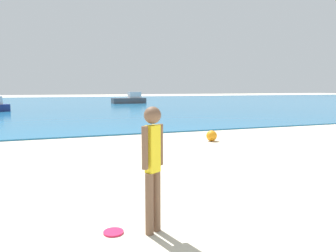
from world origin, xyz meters
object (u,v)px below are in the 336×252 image
Objects in this scene: boat_far at (130,99)px; frisbee at (113,232)px; beach_ball at (212,136)px; person_standing at (153,162)px.

frisbee is at bearing 71.59° from boat_far.
beach_ball is (4.88, 6.29, 0.19)m from frisbee.
boat_far is (8.55, 35.38, -0.42)m from person_standing.
boat_far reaches higher than frisbee.
person_standing is at bearing 72.43° from boat_far.
person_standing reaches higher than beach_ball.
beach_ball is at bearing 52.18° from frisbee.
boat_far is at bearing 44.51° from person_standing.
frisbee is (-0.51, 0.16, -0.96)m from person_standing.
person_standing is at bearing -17.65° from frisbee.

